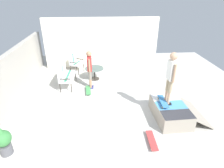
{
  "coord_description": "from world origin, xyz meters",
  "views": [
    {
      "loc": [
        -6.13,
        0.65,
        3.95
      ],
      "look_at": [
        0.21,
        0.19,
        0.7
      ],
      "focal_mm": 30.01,
      "sensor_mm": 36.0,
      "label": 1
    }
  ],
  "objects": [
    {
      "name": "potted_plant",
      "position": [
        -2.31,
        3.2,
        0.47
      ],
      "size": [
        0.44,
        0.44,
        0.92
      ],
      "color": "#515156",
      "rests_on": "ground_plane"
    },
    {
      "name": "patio_bench",
      "position": [
        1.52,
        2.17,
        0.62
      ],
      "size": [
        1.28,
        0.62,
        1.02
      ],
      "color": "#2D2823",
      "rests_on": "ground_plane"
    },
    {
      "name": "skateboard_spare",
      "position": [
        -2.2,
        -0.77,
        0.08
      ],
      "size": [
        0.8,
        0.22,
        0.1
      ],
      "color": "#B23838",
      "rests_on": "ground_plane"
    },
    {
      "name": "patio_chair_near_house",
      "position": [
        3.15,
        1.92,
        0.61
      ],
      "size": [
        0.8,
        0.77,
        1.02
      ],
      "color": "#2D2823",
      "rests_on": "ground_plane"
    },
    {
      "name": "ground_plane",
      "position": [
        0.0,
        0.0,
        -0.05
      ],
      "size": [
        12.0,
        12.0,
        0.1
      ],
      "primitive_type": "cube",
      "color": "beige"
    },
    {
      "name": "house_facade",
      "position": [
        3.8,
        0.49,
        1.34
      ],
      "size": [
        0.23,
        6.0,
        2.67
      ],
      "color": "silver",
      "rests_on": "ground_plane"
    },
    {
      "name": "skateboard_by_bench",
      "position": [
        0.91,
        1.16,
        0.08
      ],
      "size": [
        0.81,
        0.27,
        0.1
      ],
      "color": "#3F8C4C",
      "rests_on": "ground_plane"
    },
    {
      "name": "person_skater",
      "position": [
        -0.99,
        -1.55,
        1.56
      ],
      "size": [
        0.48,
        0.27,
        1.77
      ],
      "color": "black",
      "rests_on": "skate_ramp"
    },
    {
      "name": "skate_ramp",
      "position": [
        -1.09,
        -1.71,
        0.26
      ],
      "size": [
        1.63,
        1.74,
        0.52
      ],
      "color": "gray",
      "rests_on": "ground_plane"
    },
    {
      "name": "person_watching",
      "position": [
        1.29,
        1.07,
        0.98
      ],
      "size": [
        0.48,
        0.24,
        1.68
      ],
      "color": "navy",
      "rests_on": "ground_plane"
    },
    {
      "name": "patio_table",
      "position": [
        2.18,
        0.9,
        0.4
      ],
      "size": [
        0.9,
        0.9,
        0.57
      ],
      "color": "#2D2823",
      "rests_on": "ground_plane"
    },
    {
      "name": "back_wall_cinderblock",
      "position": [
        0.0,
        4.0,
        0.93
      ],
      "size": [
        9.0,
        0.2,
        1.86
      ],
      "color": "#ADA89E",
      "rests_on": "ground_plane"
    },
    {
      "name": "skateboard_on_ramp",
      "position": [
        -0.99,
        -1.42,
        0.6
      ],
      "size": [
        0.81,
        0.24,
        0.1
      ],
      "color": "#3372B2",
      "rests_on": "skate_ramp"
    }
  ]
}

